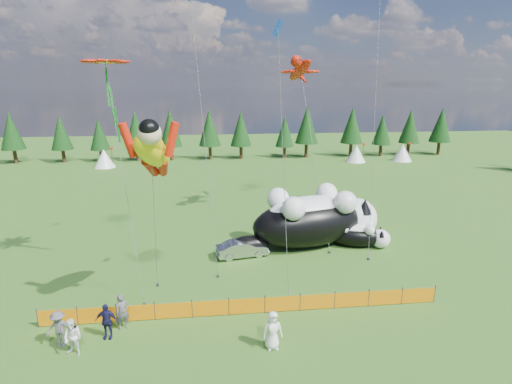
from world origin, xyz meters
TOP-DOWN VIEW (x-y plane):
  - ground at (0.00, 0.00)m, footprint 160.00×160.00m
  - safety_fence at (0.00, -3.00)m, footprint 22.06×0.06m
  - tree_line at (0.00, 45.00)m, footprint 90.00×4.00m
  - festival_tents at (11.00, 40.00)m, footprint 50.00×3.20m
  - cat_large at (6.31, 6.48)m, footprint 12.40×6.66m
  - cat_small at (9.58, 5.64)m, footprint 5.44×3.06m
  - car at (0.38, 4.70)m, footprint 4.00×1.98m
  - spectator_a at (-6.53, -3.60)m, footprint 0.84×0.73m
  - spectator_b at (-8.41, -5.50)m, footprint 1.03×0.82m
  - spectator_c at (-7.17, -4.32)m, footprint 1.17×0.70m
  - spectator_d at (-9.27, -4.76)m, footprint 1.22×0.63m
  - spectator_e at (0.95, -6.09)m, footprint 1.01×0.70m
  - superhero_kite at (-4.60, -2.56)m, footprint 4.78×5.99m
  - gecko_kite at (6.32, 13.61)m, footprint 4.06×12.58m
  - flower_kite at (-7.67, 2.61)m, footprint 3.75×5.95m
  - diamond_kite_a at (-2.68, 4.60)m, footprint 1.58×3.80m
  - diamond_kite_c at (1.67, -2.36)m, footprint 1.29×1.07m

SIDE VIEW (x-z plane):
  - ground at x=0.00m, z-range 0.00..0.00m
  - safety_fence at x=0.00m, z-range -0.05..1.05m
  - car at x=0.38m, z-range 0.00..1.26m
  - spectator_b at x=-8.41m, z-range 0.00..1.85m
  - spectator_d at x=-9.27m, z-range 0.00..1.88m
  - spectator_c at x=-7.17m, z-range 0.00..1.89m
  - cat_small at x=9.58m, z-range -0.05..1.96m
  - spectator_a at x=-6.53m, z-range 0.00..1.95m
  - spectator_e at x=0.95m, z-range 0.00..1.96m
  - festival_tents at x=11.00m, z-range 0.00..2.80m
  - cat_large at x=6.31m, z-range -0.11..4.43m
  - tree_line at x=0.00m, z-range 0.00..8.00m
  - superhero_kite at x=-4.60m, z-range 3.46..14.83m
  - flower_kite at x=-7.67m, z-range 6.36..20.57m
  - gecko_kite at x=6.32m, z-range 5.45..21.65m
  - diamond_kite_c at x=1.67m, z-range 6.43..22.15m
  - diamond_kite_a at x=-2.68m, z-range 7.79..26.42m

